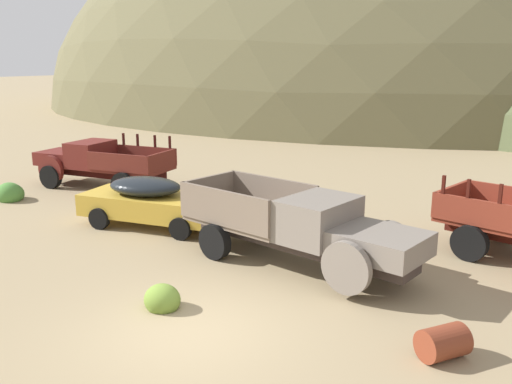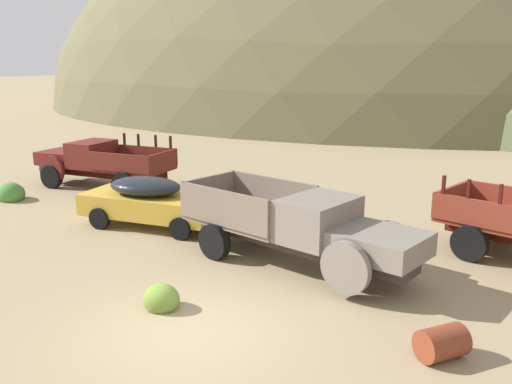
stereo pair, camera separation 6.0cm
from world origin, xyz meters
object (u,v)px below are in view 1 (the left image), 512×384
truck_oxblood (94,163)px  car_faded_yellow (157,202)px  truck_primer_gray (312,230)px  oil_drum_spare (443,343)px

truck_oxblood → car_faded_yellow: (5.86, -3.26, -0.20)m
truck_oxblood → truck_primer_gray: (11.52, -4.28, 0.02)m
car_faded_yellow → oil_drum_spare: (9.35, -3.85, -0.52)m
truck_oxblood → oil_drum_spare: 16.80m
truck_primer_gray → oil_drum_spare: (3.69, -2.82, -0.73)m
car_faded_yellow → truck_primer_gray: 5.76m
truck_primer_gray → truck_oxblood: bearing=172.3°
truck_primer_gray → oil_drum_spare: bearing=-24.7°
car_faded_yellow → truck_primer_gray: bearing=-17.3°
truck_oxblood → oil_drum_spare: truck_oxblood is taller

